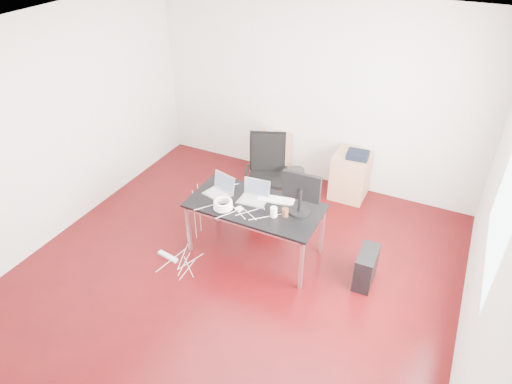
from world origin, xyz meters
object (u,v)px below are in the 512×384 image
at_px(pc_tower, 366,267).
at_px(desk, 255,208).
at_px(filing_cabinet_left, 271,157).
at_px(office_chair, 267,169).
at_px(filing_cabinet_right, 350,175).

bearing_deg(pc_tower, desk, -177.73).
xyz_separation_m(filing_cabinet_left, pc_tower, (1.98, -1.68, -0.13)).
relative_size(desk, filing_cabinet_left, 2.29).
distance_m(desk, office_chair, 1.05).
bearing_deg(filing_cabinet_right, pc_tower, -67.51).
bearing_deg(filing_cabinet_left, office_chair, -69.83).
distance_m(office_chair, pc_tower, 1.97).
xyz_separation_m(desk, pc_tower, (1.39, 0.09, -0.46)).
relative_size(office_chair, filing_cabinet_right, 1.54).
height_order(desk, office_chair, office_chair).
distance_m(office_chair, filing_cabinet_left, 0.86).
bearing_deg(pc_tower, filing_cabinet_right, 111.22).
height_order(office_chair, pc_tower, office_chair).
xyz_separation_m(office_chair, filing_cabinet_right, (1.00, 0.77, -0.26)).
bearing_deg(filing_cabinet_left, desk, -71.47).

